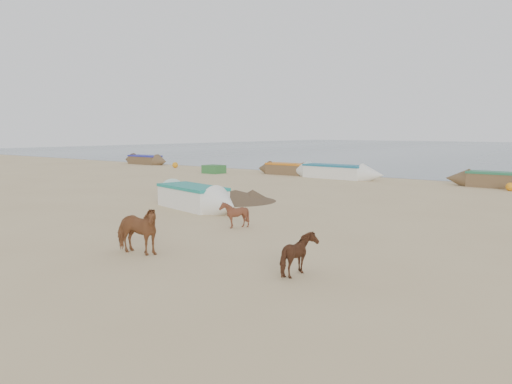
% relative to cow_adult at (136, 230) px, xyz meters
% --- Properties ---
extents(ground, '(140.00, 140.00, 0.00)m').
position_rel_cow_adult_xyz_m(ground, '(-0.54, 1.66, -0.62)').
color(ground, tan).
rests_on(ground, ground).
extents(cow_adult, '(1.56, 0.93, 1.24)m').
position_rel_cow_adult_xyz_m(cow_adult, '(0.00, 0.00, 0.00)').
color(cow_adult, brown).
rests_on(cow_adult, ground).
extents(calf_front, '(0.98, 0.93, 0.88)m').
position_rel_cow_adult_xyz_m(calf_front, '(-0.25, 4.15, -0.18)').
color(calf_front, '#562B1B').
rests_on(calf_front, ground).
extents(calf_right, '(1.11, 1.17, 0.92)m').
position_rel_cow_adult_xyz_m(calf_right, '(4.31, 0.92, -0.16)').
color(calf_right, '#502C1A').
rests_on(calf_right, ground).
extents(near_canoe, '(5.88, 2.68, 0.92)m').
position_rel_cow_adult_xyz_m(near_canoe, '(-4.26, 6.28, -0.16)').
color(near_canoe, white).
rests_on(near_canoe, ground).
extents(debris_pile, '(4.49, 4.49, 0.50)m').
position_rel_cow_adult_xyz_m(debris_pile, '(-4.23, 8.95, -0.37)').
color(debris_pile, brown).
rests_on(debris_pile, ground).
extents(waterline_canoes, '(58.42, 4.98, 0.96)m').
position_rel_cow_adult_xyz_m(waterline_canoes, '(2.31, 21.80, -0.18)').
color(waterline_canoes, brown).
rests_on(waterline_canoes, ground).
extents(beach_clutter, '(44.11, 5.13, 0.64)m').
position_rel_cow_adult_xyz_m(beach_clutter, '(3.05, 20.90, -0.32)').
color(beach_clutter, '#2F6933').
rests_on(beach_clutter, ground).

